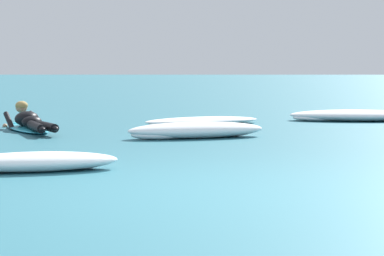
# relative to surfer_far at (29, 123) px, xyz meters

# --- Properties ---
(ground_plane) EXTENTS (120.00, 120.00, 0.00)m
(ground_plane) POSITION_rel_surfer_far_xyz_m (2.89, 4.48, -0.14)
(ground_plane) COLOR #2D6B7A
(surfer_far) EXTENTS (1.50, 2.33, 0.55)m
(surfer_far) POSITION_rel_surfer_far_xyz_m (0.00, 0.00, 0.00)
(surfer_far) COLOR #2DB2D1
(surfer_far) RESTS_ON ground
(whitewater_front) EXTENTS (1.85, 0.88, 0.21)m
(whitewater_front) POSITION_rel_surfer_far_xyz_m (1.17, -4.45, -0.04)
(whitewater_front) COLOR white
(whitewater_front) RESTS_ON ground
(whitewater_mid_left) EXTENTS (2.25, 1.16, 0.25)m
(whitewater_mid_left) POSITION_rel_surfer_far_xyz_m (2.89, -1.10, -0.02)
(whitewater_mid_left) COLOR white
(whitewater_mid_left) RESTS_ON ground
(whitewater_mid_right) EXTENTS (2.39, 1.52, 0.14)m
(whitewater_mid_right) POSITION_rel_surfer_far_xyz_m (3.00, 1.30, -0.07)
(whitewater_mid_right) COLOR white
(whitewater_mid_right) RESTS_ON ground
(whitewater_back) EXTENTS (2.72, 1.05, 0.23)m
(whitewater_back) POSITION_rel_surfer_far_xyz_m (6.12, 2.16, -0.03)
(whitewater_back) COLOR white
(whitewater_back) RESTS_ON ground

